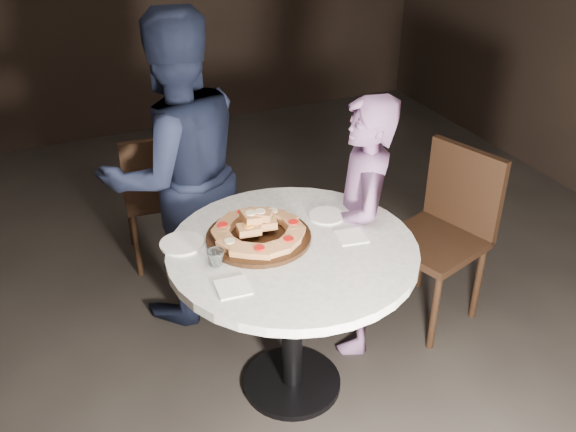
{
  "coord_description": "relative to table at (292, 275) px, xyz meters",
  "views": [
    {
      "loc": [
        -0.89,
        -2.28,
        2.41
      ],
      "look_at": [
        0.1,
        -0.06,
        0.97
      ],
      "focal_mm": 40.0,
      "sensor_mm": 36.0,
      "label": 1
    }
  ],
  "objects": [
    {
      "name": "chair_far",
      "position": [
        -0.3,
        1.35,
        -0.15
      ],
      "size": [
        0.47,
        0.49,
        0.93
      ],
      "rotation": [
        0.0,
        0.0,
        3.04
      ],
      "color": "black",
      "rests_on": "ground"
    },
    {
      "name": "floor",
      "position": [
        -0.1,
        0.11,
        -0.69
      ],
      "size": [
        7.0,
        7.0,
        0.0
      ],
      "primitive_type": "plane",
      "color": "black",
      "rests_on": "ground"
    },
    {
      "name": "napkin_far",
      "position": [
        0.28,
        -0.04,
        0.16
      ],
      "size": [
        0.15,
        0.15,
        0.01
      ],
      "primitive_type": "cube",
      "rotation": [
        0.0,
        0.0,
        -0.17
      ],
      "color": "white",
      "rests_on": "table"
    },
    {
      "name": "napkin_near",
      "position": [
        -0.35,
        -0.18,
        0.16
      ],
      "size": [
        0.14,
        0.14,
        0.01
      ],
      "primitive_type": "cube",
      "rotation": [
        0.0,
        0.0,
        -0.08
      ],
      "color": "white",
      "rests_on": "table"
    },
    {
      "name": "serving_board",
      "position": [
        -0.12,
        0.12,
        0.17
      ],
      "size": [
        0.59,
        0.59,
        0.02
      ],
      "primitive_type": "cylinder",
      "rotation": [
        0.0,
        0.0,
        -0.27
      ],
      "color": "black",
      "rests_on": "table"
    },
    {
      "name": "table",
      "position": [
        0.0,
        0.0,
        0.0
      ],
      "size": [
        1.14,
        1.14,
        0.84
      ],
      "rotation": [
        0.0,
        0.0,
        -0.01
      ],
      "color": "black",
      "rests_on": "ground"
    },
    {
      "name": "diner_navy",
      "position": [
        -0.29,
        0.86,
        0.19
      ],
      "size": [
        0.93,
        0.77,
        1.75
      ],
      "primitive_type": "imported",
      "rotation": [
        0.0,
        0.0,
        3.27
      ],
      "color": "black",
      "rests_on": "ground"
    },
    {
      "name": "diner_teal",
      "position": [
        0.47,
        0.2,
        0.02
      ],
      "size": [
        0.51,
        0.61,
        1.41
      ],
      "primitive_type": "imported",
      "rotation": [
        0.0,
        0.0,
        -1.97
      ],
      "color": "slate",
      "rests_on": "ground"
    },
    {
      "name": "plate_right",
      "position": [
        0.26,
        0.17,
        0.16
      ],
      "size": [
        0.19,
        0.19,
        0.01
      ],
      "primitive_type": "cylinder",
      "rotation": [
        0.0,
        0.0,
        -0.14
      ],
      "color": "white",
      "rests_on": "table"
    },
    {
      "name": "plate_left",
      "position": [
        -0.45,
        0.21,
        0.16
      ],
      "size": [
        0.21,
        0.21,
        0.01
      ],
      "primitive_type": "cylinder",
      "rotation": [
        0.0,
        0.0,
        -0.09
      ],
      "color": "white",
      "rests_on": "table"
    },
    {
      "name": "chair_right",
      "position": [
        1.04,
        0.23,
        -0.11
      ],
      "size": [
        0.6,
        0.59,
        1.0
      ],
      "rotation": [
        0.0,
        0.0,
        -1.26
      ],
      "color": "black",
      "rests_on": "ground"
    },
    {
      "name": "water_glass",
      "position": [
        -0.36,
        0.0,
        0.19
      ],
      "size": [
        0.09,
        0.09,
        0.07
      ],
      "primitive_type": "imported",
      "rotation": [
        0.0,
        0.0,
        -0.18
      ],
      "color": "silver",
      "rests_on": "table"
    },
    {
      "name": "focaccia_pile",
      "position": [
        -0.12,
        0.12,
        0.21
      ],
      "size": [
        0.43,
        0.43,
        0.11
      ],
      "rotation": [
        0.0,
        0.0,
        -0.13
      ],
      "color": "#AE7243",
      "rests_on": "serving_board"
    }
  ]
}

